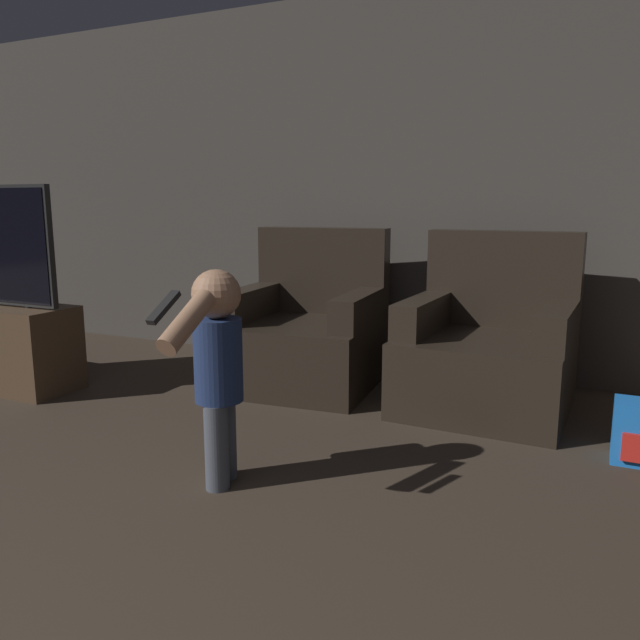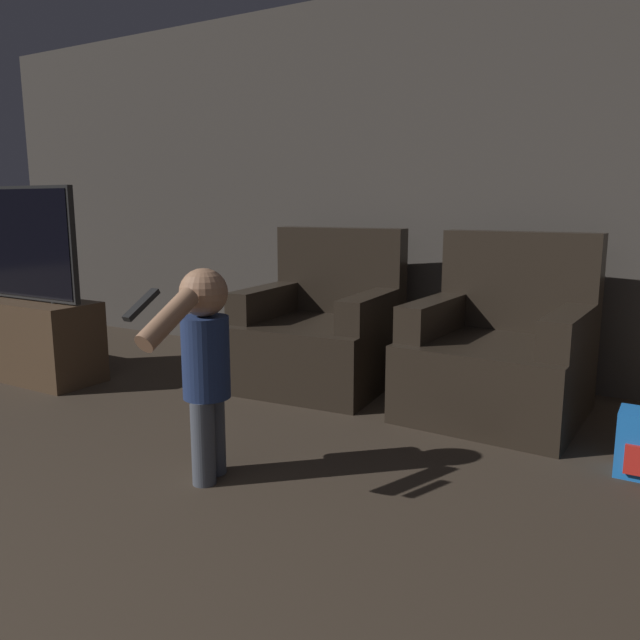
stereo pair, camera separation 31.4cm
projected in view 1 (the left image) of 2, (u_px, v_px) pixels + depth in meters
wall_back at (396, 185)px, 4.35m from camera, size 8.40×0.05×2.60m
armchair_left at (307, 334)px, 4.09m from camera, size 0.98×0.98×1.01m
armchair_right at (488, 351)px, 3.61m from camera, size 0.94×0.95×1.01m
person_toddler at (217, 360)px, 2.55m from camera, size 0.20×0.61×0.91m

